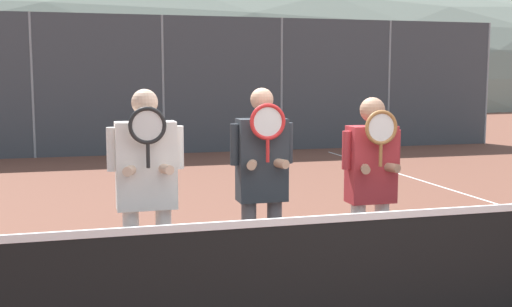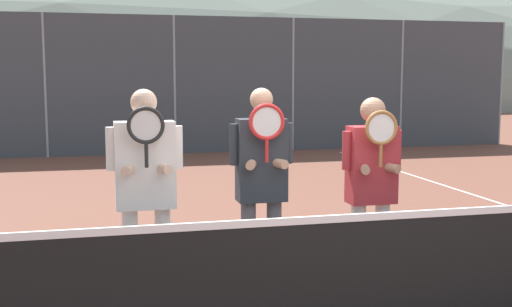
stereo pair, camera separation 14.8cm
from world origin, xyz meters
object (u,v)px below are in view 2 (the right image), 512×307
car_center (309,109)px  player_leftmost (146,182)px  player_center_left (262,179)px  car_left_of_center (141,111)px  player_center_right (372,180)px

car_center → player_leftmost: bearing=-113.4°
player_leftmost → car_center: (5.99, 13.82, -0.19)m
player_center_left → player_leftmost: bearing=-176.5°
car_left_of_center → player_leftmost: bearing=-93.4°
player_leftmost → car_left_of_center: player_leftmost is taller
player_leftmost → player_center_left: 0.99m
player_center_left → car_center: size_ratio=0.41×
player_center_left → player_center_right: size_ratio=1.05×
player_center_right → car_left_of_center: 13.86m
player_leftmost → player_center_right: (1.95, -0.06, -0.05)m
car_center → car_left_of_center: bearing=-179.3°
player_center_right → car_left_of_center: (-1.13, 13.82, -0.13)m
player_leftmost → car_left_of_center: (0.82, 13.75, -0.18)m
player_center_right → car_left_of_center: car_left_of_center is taller
car_left_of_center → car_center: bearing=0.7°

